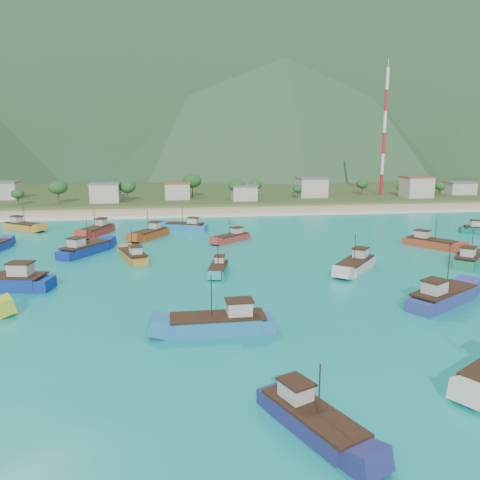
{
  "coord_description": "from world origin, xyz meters",
  "views": [
    {
      "loc": [
        -7.98,
        -68.08,
        20.37
      ],
      "look_at": [
        4.23,
        18.0,
        3.0
      ],
      "focal_mm": 35.0,
      "sensor_mm": 36.0,
      "label": 1
    }
  ],
  "objects": [
    {
      "name": "ground",
      "position": [
        0.0,
        0.0,
        0.0
      ],
      "size": [
        600.0,
        600.0,
        0.0
      ],
      "primitive_type": "plane",
      "color": "#0D927B",
      "rests_on": "ground"
    },
    {
      "name": "beach",
      "position": [
        0.0,
        79.0,
        0.0
      ],
      "size": [
        400.0,
        18.0,
        1.2
      ],
      "primitive_type": "cube",
      "color": "beige",
      "rests_on": "ground"
    },
    {
      "name": "land",
      "position": [
        0.0,
        140.0,
        0.0
      ],
      "size": [
        400.0,
        110.0,
        2.4
      ],
      "primitive_type": "cube",
      "color": "#385123",
      "rests_on": "ground"
    },
    {
      "name": "surf_line",
      "position": [
        0.0,
        69.5,
        0.0
      ],
      "size": [
        400.0,
        2.5,
        0.08
      ],
      "primitive_type": "cube",
      "color": "white",
      "rests_on": "ground"
    },
    {
      "name": "mountains",
      "position": [
        -18.31,
        403.81,
        106.83
      ],
      "size": [
        1520.0,
        440.0,
        260.0
      ],
      "color": "slate",
      "rests_on": "ground"
    },
    {
      "name": "village",
      "position": [
        13.86,
        101.48,
        4.73
      ],
      "size": [
        206.84,
        28.85,
        7.44
      ],
      "color": "beige",
      "rests_on": "ground"
    },
    {
      "name": "vegetation",
      "position": [
        -11.16,
        103.34,
        5.27
      ],
      "size": [
        272.7,
        25.24,
        9.18
      ],
      "color": "#235623",
      "rests_on": "ground"
    },
    {
      "name": "radio_tower",
      "position": [
        73.58,
        108.0,
        25.74
      ],
      "size": [
        1.2,
        1.2,
        48.28
      ],
      "color": "red",
      "rests_on": "ground"
    },
    {
      "name": "boat_1",
      "position": [
        -5.21,
        47.85,
        0.73
      ],
      "size": [
        10.85,
        6.89,
        6.18
      ],
      "rotation": [
        0.0,
        0.0,
        1.17
      ],
      "color": "#2770B1",
      "rests_on": "ground"
    },
    {
      "name": "boat_4",
      "position": [
        1.52,
        -38.17,
        0.67
      ],
      "size": [
        6.7,
        10.27,
        5.87
      ],
      "rotation": [
        0.0,
        0.0,
        3.56
      ],
      "color": "navy",
      "rests_on": "ground"
    },
    {
      "name": "boat_5",
      "position": [
        26.6,
        -13.72,
        0.91
      ],
      "size": [
        12.26,
        9.35,
        7.18
      ],
      "rotation": [
        0.0,
        0.0,
        5.25
      ],
      "color": "navy",
      "rests_on": "ground"
    },
    {
      "name": "boat_6",
      "position": [
        -13.51,
        38.48,
        0.81
      ],
      "size": [
        8.57,
        11.34,
        6.63
      ],
      "rotation": [
        0.0,
        0.0,
        2.61
      ],
      "color": "#AE4116",
      "rests_on": "ground"
    },
    {
      "name": "boat_8",
      "position": [
        4.46,
        32.02,
        0.63
      ],
      "size": [
        8.93,
        8.54,
        5.64
      ],
      "rotation": [
        0.0,
        0.0,
        2.32
      ],
      "color": "#A8312C",
      "rests_on": "ground"
    },
    {
      "name": "boat_9",
      "position": [
        -25.25,
        23.27,
        0.89
      ],
      "size": [
        9.15,
        12.04,
        7.05
      ],
      "rotation": [
        0.0,
        0.0,
        5.74
      ],
      "color": "navy",
      "rests_on": "ground"
    },
    {
      "name": "boat_10",
      "position": [
        43.61,
        5.81,
        0.81
      ],
      "size": [
        10.21,
        10.37,
        6.64
      ],
      "rotation": [
        0.0,
        0.0,
        5.51
      ],
      "color": "#1E7950",
      "rests_on": "ground"
    },
    {
      "name": "boat_12",
      "position": [
        21.96,
        4.44,
        0.83
      ],
      "size": [
        9.9,
        10.89,
        6.73
      ],
      "rotation": [
        0.0,
        0.0,
        2.44
      ],
      "color": "beige",
      "rests_on": "ground"
    },
    {
      "name": "boat_14",
      "position": [
        -45.51,
        53.18,
        0.81
      ],
      "size": [
        10.94,
        9.28,
        6.6
      ],
      "rotation": [
        0.0,
        0.0,
        4.08
      ],
      "color": "#C37F28",
      "rests_on": "ground"
    },
    {
      "name": "boat_16",
      "position": [
        -26.2,
        44.44,
        0.86
      ],
      "size": [
        7.14,
        12.16,
        6.9
      ],
      "rotation": [
        0.0,
        0.0,
        2.8
      ],
      "color": "#B42926",
      "rests_on": "ground"
    },
    {
      "name": "boat_17",
      "position": [
        -32.53,
        1.44,
        1.02
      ],
      "size": [
        13.67,
        6.4,
        7.78
      ],
      "rotation": [
        0.0,
        0.0,
        1.37
      ],
      "color": "navy",
      "rests_on": "ground"
    },
    {
      "name": "boat_18",
      "position": [
        44.28,
        19.86,
        0.78
      ],
      "size": [
        8.71,
        10.9,
        6.46
      ],
      "rotation": [
        0.0,
        0.0,
        3.72
      ],
      "color": "#B53B22",
      "rests_on": "ground"
    },
    {
      "name": "boat_19",
      "position": [
        -3.26,
        -18.92,
        0.89
      ],
      "size": [
        11.94,
        3.64,
        7.03
      ],
      "rotation": [
        0.0,
        0.0,
        1.58
      ],
      "color": "teal",
      "rests_on": "ground"
    },
    {
      "name": "boat_20",
      "position": [
        -15.59,
        16.77,
        0.69
      ],
      "size": [
        6.1,
        10.53,
        5.97
      ],
      "rotation": [
        0.0,
        0.0,
        0.33
      ],
      "color": "#B7792C",
      "rests_on": "ground"
    },
    {
      "name": "boat_26",
      "position": [
        -0.99,
        6.51,
        0.5
      ],
      "size": [
        4.22,
        8.63,
        4.9
      ],
      "rotation": [
        0.0,
        0.0,
        2.92
      ],
      "color": "teal",
      "rests_on": "ground"
    }
  ]
}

